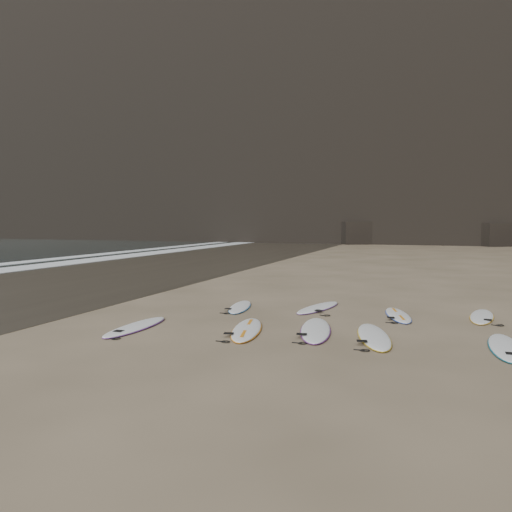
{
  "coord_description": "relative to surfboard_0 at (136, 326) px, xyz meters",
  "views": [
    {
      "loc": [
        1.95,
        -11.03,
        2.53
      ],
      "look_at": [
        -2.89,
        2.88,
        1.5
      ],
      "focal_mm": 35.0,
      "sensor_mm": 36.0,
      "label": 1
    }
  ],
  "objects": [
    {
      "name": "ground",
      "position": [
        4.57,
        0.96,
        -0.04
      ],
      "size": [
        240.0,
        240.0,
        0.0
      ],
      "primitive_type": "plane",
      "color": "#897559",
      "rests_on": "ground"
    },
    {
      "name": "wet_sand",
      "position": [
        -8.43,
        10.96,
        -0.04
      ],
      "size": [
        12.0,
        200.0,
        0.01
      ],
      "primitive_type": "cube",
      "color": "#383026",
      "rests_on": "ground"
    },
    {
      "name": "foam_near",
      "position": [
        -13.93,
        10.96,
        -0.02
      ],
      "size": [
        2.2,
        200.0,
        0.05
      ],
      "primitive_type": "cube",
      "color": "white",
      "rests_on": "ground"
    },
    {
      "name": "surfboard_0",
      "position": [
        0.0,
        0.0,
        0.0
      ],
      "size": [
        0.6,
        2.47,
        0.09
      ],
      "primitive_type": "ellipsoid",
      "rotation": [
        0.0,
        0.0,
        0.0
      ],
      "color": "white",
      "rests_on": "ground"
    },
    {
      "name": "surfboard_1",
      "position": [
        2.59,
        0.58,
        0.0
      ],
      "size": [
        1.19,
        2.64,
        0.09
      ],
      "primitive_type": "ellipsoid",
      "rotation": [
        0.0,
        0.0,
        0.23
      ],
      "color": "white",
      "rests_on": "ground"
    },
    {
      "name": "surfboard_2",
      "position": [
        4.1,
        1.07,
        0.0
      ],
      "size": [
        1.16,
        2.8,
        0.1
      ],
      "primitive_type": "ellipsoid",
      "rotation": [
        0.0,
        0.0,
        0.19
      ],
      "color": "white",
      "rests_on": "ground"
    },
    {
      "name": "surfboard_3",
      "position": [
        5.43,
        0.85,
        0.0
      ],
      "size": [
        1.2,
        2.68,
        0.09
      ],
      "primitive_type": "ellipsoid",
      "rotation": [
        0.0,
        0.0,
        0.23
      ],
      "color": "white",
      "rests_on": "ground"
    },
    {
      "name": "surfboard_4",
      "position": [
        7.99,
        0.77,
        -0.0
      ],
      "size": [
        0.63,
        2.43,
        0.09
      ],
      "primitive_type": "ellipsoid",
      "rotation": [
        0.0,
        0.0,
        -0.02
      ],
      "color": "white",
      "rests_on": "ground"
    },
    {
      "name": "surfboard_5",
      "position": [
        1.34,
        3.4,
        -0.0
      ],
      "size": [
        0.98,
        2.29,
        0.08
      ],
      "primitive_type": "ellipsoid",
      "rotation": [
        0.0,
        0.0,
        0.21
      ],
      "color": "white",
      "rests_on": "ground"
    },
    {
      "name": "surfboard_6",
      "position": [
        3.53,
        4.01,
        -0.0
      ],
      "size": [
        1.13,
        2.5,
        0.09
      ],
      "primitive_type": "ellipsoid",
      "rotation": [
        0.0,
        0.0,
        -0.23
      ],
      "color": "white",
      "rests_on": "ground"
    },
    {
      "name": "surfboard_7",
      "position": [
        5.78,
        3.58,
        -0.0
      ],
      "size": [
        1.04,
        2.3,
        0.08
      ],
      "primitive_type": "ellipsoid",
      "rotation": [
        0.0,
        0.0,
        0.23
      ],
      "color": "white",
      "rests_on": "ground"
    },
    {
      "name": "surfboard_8",
      "position": [
        7.87,
        4.1,
        -0.0
      ],
      "size": [
        0.84,
        2.34,
        0.08
      ],
      "primitive_type": "ellipsoid",
      "rotation": [
        0.0,
        0.0,
        -0.13
      ],
      "color": "white",
      "rests_on": "ground"
    }
  ]
}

